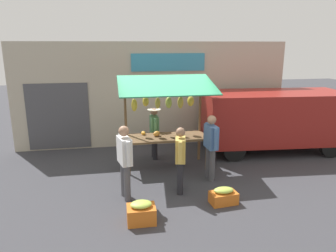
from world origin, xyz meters
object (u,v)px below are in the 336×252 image
Objects in this scene: parked_van at (269,116)px; vendor_with_sunhat at (154,129)px; shopper_in_grey_tee at (211,143)px; produce_crate_side at (141,213)px; market_stall at (166,112)px; shopper_with_ponytail at (180,156)px; produce_crate_near at (223,196)px; shopper_with_shopping_bag at (125,157)px.

vendor_with_sunhat is at bearing 5.26° from parked_van.
shopper_in_grey_tee is 3.06m from parked_van.
produce_crate_side is (0.74, 3.46, -0.68)m from vendor_with_sunhat.
market_stall is 1.77m from shopper_with_ponytail.
parked_van is at bearing -167.45° from market_stall.
market_stall is at bearing -70.22° from produce_crate_near.
shopper_with_shopping_bag is at bearing -77.33° from produce_crate_side.
produce_crate_near is at bearing -120.00° from shopper_with_shopping_bag.
shopper_in_grey_tee reaches higher than produce_crate_near.
vendor_with_sunhat is 0.92× the size of shopper_with_shopping_bag.
parked_van is 4.15m from produce_crate_near.
produce_crate_near is at bearing 109.78° from market_stall.
parked_van is (-2.47, -1.80, 0.17)m from shopper_in_grey_tee.
market_stall is at bearing 16.78° from parked_van.
vendor_with_sunhat is 2.09m from shopper_in_grey_tee.
shopper_with_ponytail is 1.28m from produce_crate_near.
shopper_in_grey_tee is at bearing -137.90° from produce_crate_side.
produce_crate_side reaches higher than produce_crate_near.
vendor_with_sunhat is 2.77× the size of produce_crate_side.
shopper_with_shopping_bag is (0.98, 2.41, 0.07)m from vendor_with_sunhat.
shopper_in_grey_tee is at bearing -85.34° from shopper_with_shopping_bag.
vendor_with_sunhat is 2.54× the size of produce_crate_near.
shopper_in_grey_tee is 2.74× the size of produce_crate_near.
shopper_with_shopping_bag is at bearing 54.99° from market_stall.
shopper_with_ponytail is (-0.27, 2.33, -0.01)m from vendor_with_sunhat.
market_stall reaches higher than produce_crate_side.
shopper_with_shopping_bag is at bearing 106.10° from shopper_with_ponytail.
parked_van is (-4.63, -2.48, 0.16)m from shopper_with_shopping_bag.
produce_crate_side is at bearing -12.45° from vendor_with_sunhat.
parked_van is at bearing 90.68° from vendor_with_sunhat.
produce_crate_side is (1.92, 1.73, -0.75)m from shopper_in_grey_tee.
shopper_with_shopping_bag is 1.01× the size of shopper_in_grey_tee.
market_stall reaches higher than shopper_with_ponytail.
parked_van is at bearing -141.21° from produce_crate_side.
market_stall is 1.53m from shopper_in_grey_tee.
produce_crate_near is at bearing 172.05° from shopper_in_grey_tee.
shopper_with_shopping_bag is at bearing -22.47° from vendor_with_sunhat.
produce_crate_near is (0.11, 1.31, -0.79)m from shopper_in_grey_tee.
market_stall is 1.62× the size of shopper_with_ponytail.
produce_crate_side is at bearing 70.81° from market_stall.
vendor_with_sunhat is 0.93× the size of shopper_in_grey_tee.
shopper_with_shopping_bag is 0.37× the size of parked_van.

